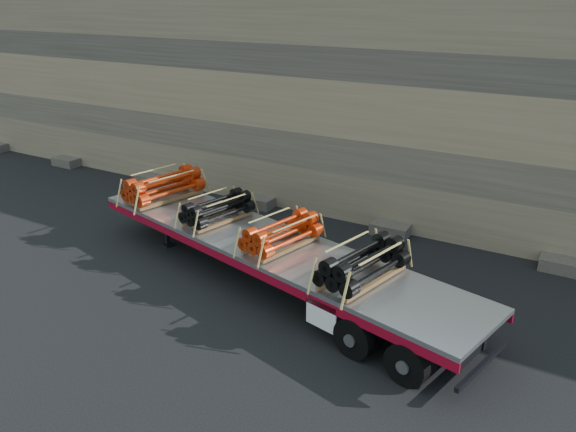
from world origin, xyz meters
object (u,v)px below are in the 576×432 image
at_px(trailer, 269,262).
at_px(bundle_rear, 363,264).
at_px(bundle_front, 164,187).
at_px(bundle_midfront, 218,209).
at_px(bundle_midrear, 281,234).

distance_m(trailer, bundle_rear, 3.14).
bearing_deg(trailer, bundle_front, 180.00).
relative_size(bundle_midfront, bundle_midrear, 0.96).
bearing_deg(bundle_midrear, bundle_midfront, 180.00).
xyz_separation_m(trailer, bundle_midfront, (-1.96, 0.48, 0.94)).
height_order(trailer, bundle_midrear, bundle_midrear).
xyz_separation_m(bundle_front, bundle_midrear, (4.90, -1.19, -0.05)).
bearing_deg(trailer, bundle_rear, 0.00).
distance_m(trailer, bundle_midfront, 2.23).
height_order(trailer, bundle_rear, bundle_rear).
bearing_deg(bundle_front, bundle_midrear, 0.00).
height_order(bundle_midrear, bundle_rear, bundle_rear).
height_order(trailer, bundle_midfront, bundle_midfront).
height_order(bundle_front, bundle_midfront, bundle_front).
relative_size(bundle_front, bundle_midrear, 1.13).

